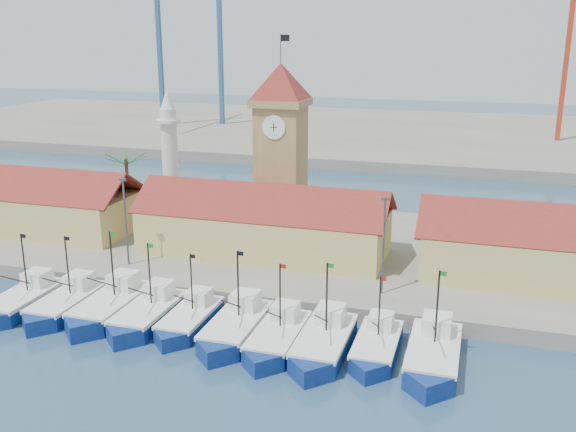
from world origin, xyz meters
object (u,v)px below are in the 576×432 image
(boat_0, at_px, (22,302))
(minaret, at_px, (170,156))
(boat_5, at_px, (235,329))
(clock_tower, at_px, (281,147))

(boat_0, height_order, minaret, minaret)
(boat_5, relative_size, minaret, 0.63)
(boat_5, relative_size, clock_tower, 0.45)
(clock_tower, height_order, minaret, clock_tower)
(minaret, bearing_deg, boat_0, -94.97)
(minaret, bearing_deg, clock_tower, -7.61)
(clock_tower, relative_size, minaret, 1.39)
(minaret, bearing_deg, boat_5, -54.18)
(boat_0, distance_m, minaret, 27.49)
(boat_0, relative_size, boat_5, 0.96)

